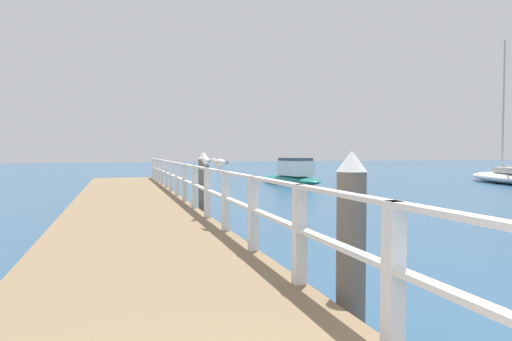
# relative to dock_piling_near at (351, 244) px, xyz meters

# --- Properties ---
(pier_deck) EXTENTS (2.99, 24.07, 0.46)m
(pier_deck) POSITION_rel_dock_piling_near_xyz_m (-1.79, 8.39, -0.68)
(pier_deck) COLOR #846B4C
(pier_deck) RESTS_ON ground_plane
(pier_railing) EXTENTS (0.12, 22.59, 1.01)m
(pier_railing) POSITION_rel_dock_piling_near_xyz_m (-0.38, 8.39, 0.17)
(pier_railing) COLOR white
(pier_railing) RESTS_ON pier_deck
(dock_piling_near) EXTENTS (0.29, 0.29, 1.80)m
(dock_piling_near) POSITION_rel_dock_piling_near_xyz_m (0.00, 0.00, 0.00)
(dock_piling_near) COLOR #6B6056
(dock_piling_near) RESTS_ON ground_plane
(dock_piling_far) EXTENTS (0.29, 0.29, 1.80)m
(dock_piling_far) POSITION_rel_dock_piling_near_xyz_m (0.00, 7.61, 0.00)
(dock_piling_far) COLOR #6B6056
(dock_piling_far) RESTS_ON ground_plane
(seagull_foreground) EXTENTS (0.25, 0.45, 0.21)m
(seagull_foreground) POSITION_rel_dock_piling_near_xyz_m (-0.38, 4.04, 0.69)
(seagull_foreground) COLOR white
(seagull_foreground) RESTS_ON pier_railing
(seagull_background) EXTENTS (0.29, 0.43, 0.21)m
(seagull_background) POSITION_rel_dock_piling_near_xyz_m (-0.38, 5.25, 0.69)
(seagull_background) COLOR white
(seagull_background) RESTS_ON pier_railing
(boat_1) EXTENTS (2.69, 5.49, 1.46)m
(boat_1) POSITION_rel_dock_piling_near_xyz_m (7.00, 19.06, -0.42)
(boat_1) COLOR #197266
(boat_1) RESTS_ON ground_plane
(boat_2) EXTENTS (4.01, 7.09, 8.13)m
(boat_2) POSITION_rel_dock_piling_near_xyz_m (18.94, 16.31, -0.53)
(boat_2) COLOR white
(boat_2) RESTS_ON ground_plane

